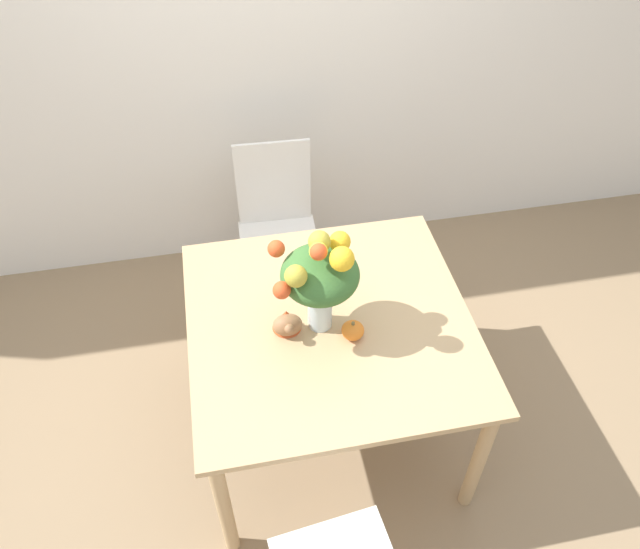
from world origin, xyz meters
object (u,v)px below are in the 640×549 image
object	(u,v)px
turkey_figurine	(287,321)
dining_chair_near_window	(278,228)
flower_vase	(319,276)
pumpkin	(353,330)

from	to	relation	value
turkey_figurine	dining_chair_near_window	xyz separation A→B (m)	(0.08, 0.94, -0.32)
flower_vase	turkey_figurine	world-z (taller)	flower_vase
flower_vase	dining_chair_near_window	distance (m)	1.09
flower_vase	pumpkin	xyz separation A→B (m)	(0.12, -0.09, -0.24)
dining_chair_near_window	pumpkin	bearing A→B (deg)	-78.38
turkey_figurine	dining_chair_near_window	world-z (taller)	dining_chair_near_window
pumpkin	turkey_figurine	size ratio (longest dim) A/B	0.57
flower_vase	turkey_figurine	size ratio (longest dim) A/B	3.03
dining_chair_near_window	flower_vase	bearing A→B (deg)	-84.66
pumpkin	dining_chair_near_window	world-z (taller)	dining_chair_near_window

